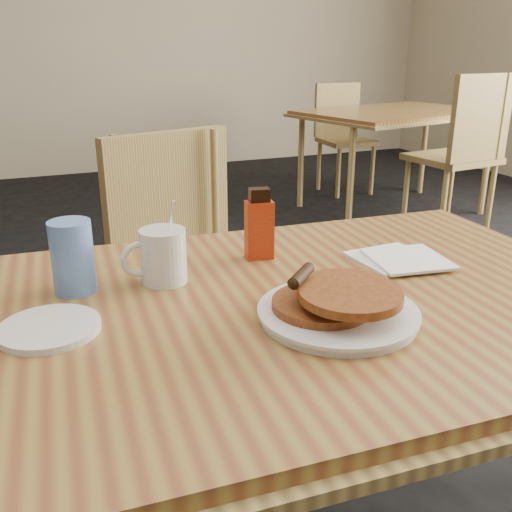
{
  "coord_description": "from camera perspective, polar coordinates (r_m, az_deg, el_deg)",
  "views": [
    {
      "loc": [
        -0.4,
        -0.85,
        1.18
      ],
      "look_at": [
        -0.03,
        0.03,
        0.83
      ],
      "focal_mm": 40.0,
      "sensor_mm": 36.0,
      "label": 1
    }
  ],
  "objects": [
    {
      "name": "coffee_mug",
      "position": [
        1.11,
        -9.4,
        0.08
      ],
      "size": [
        0.13,
        0.09,
        0.17
      ],
      "rotation": [
        0.0,
        0.0,
        -0.24
      ],
      "color": "silver",
      "rests_on": "main_table"
    },
    {
      "name": "neighbor_table",
      "position": [
        4.4,
        13.78,
        13.47
      ],
      "size": [
        1.52,
        1.18,
        0.75
      ],
      "rotation": [
        0.0,
        0.0,
        0.21
      ],
      "color": "olive",
      "rests_on": "floor"
    },
    {
      "name": "main_table",
      "position": [
        1.07,
        3.93,
        -6.07
      ],
      "size": [
        1.35,
        0.96,
        0.75
      ],
      "rotation": [
        0.0,
        0.0,
        -0.06
      ],
      "color": "olive",
      "rests_on": "floor"
    },
    {
      "name": "chair_neighbor_near",
      "position": [
        3.86,
        20.17,
        10.63
      ],
      "size": [
        0.51,
        0.51,
        1.04
      ],
      "rotation": [
        0.0,
        0.0,
        0.1
      ],
      "color": "tan",
      "rests_on": "floor"
    },
    {
      "name": "blue_tumbler",
      "position": [
        1.1,
        -17.87,
        -0.08
      ],
      "size": [
        0.08,
        0.08,
        0.14
      ],
      "primitive_type": "cylinder",
      "rotation": [
        0.0,
        0.0,
        0.01
      ],
      "color": "#5A83D3",
      "rests_on": "main_table"
    },
    {
      "name": "napkin_stack",
      "position": [
        1.26,
        14.19,
        -0.29
      ],
      "size": [
        0.19,
        0.2,
        0.01
      ],
      "rotation": [
        0.0,
        0.0,
        0.05
      ],
      "color": "white",
      "rests_on": "main_table"
    },
    {
      "name": "wall_back",
      "position": [
        5.87,
        -20.35,
        21.16
      ],
      "size": [
        8.0,
        0.0,
        8.0
      ],
      "primitive_type": "plane",
      "rotation": [
        1.57,
        0.0,
        0.0
      ],
      "color": "#BAB190",
      "rests_on": "ground"
    },
    {
      "name": "syrup_bottle",
      "position": [
        1.22,
        0.33,
        2.98
      ],
      "size": [
        0.06,
        0.05,
        0.15
      ],
      "rotation": [
        0.0,
        0.0,
        -0.16
      ],
      "color": "maroon",
      "rests_on": "main_table"
    },
    {
      "name": "side_saucer",
      "position": [
        0.99,
        -19.97,
        -6.81
      ],
      "size": [
        0.19,
        0.19,
        0.01
      ],
      "primitive_type": "cylinder",
      "rotation": [
        0.0,
        0.0,
        -0.19
      ],
      "color": "silver",
      "rests_on": "main_table"
    },
    {
      "name": "chair_main_far",
      "position": [
        1.75,
        -7.62,
        -0.64
      ],
      "size": [
        0.54,
        0.55,
        0.95
      ],
      "rotation": [
        0.0,
        0.0,
        0.31
      ],
      "color": "tan",
      "rests_on": "floor"
    },
    {
      "name": "pancake_plate",
      "position": [
        0.97,
        8.24,
        -4.93
      ],
      "size": [
        0.27,
        0.27,
        0.08
      ],
      "rotation": [
        0.0,
        0.0,
        0.33
      ],
      "color": "silver",
      "rests_on": "main_table"
    },
    {
      "name": "chair_neighbor_far",
      "position": [
        5.02,
        8.58,
        12.55
      ],
      "size": [
        0.43,
        0.43,
        0.9
      ],
      "rotation": [
        0.0,
        0.0,
        -0.06
      ],
      "color": "tan",
      "rests_on": "floor"
    }
  ]
}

